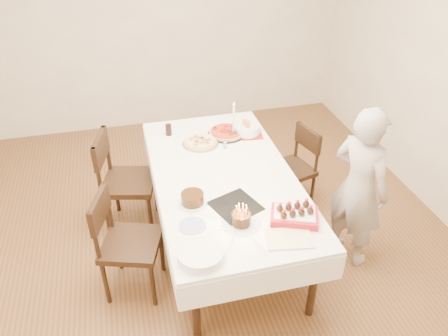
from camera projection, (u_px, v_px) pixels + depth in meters
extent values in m
plane|color=brown|center=(213.00, 242.00, 4.04)|extent=(5.00, 5.00, 0.00)
cube|color=beige|center=(165.00, 21.00, 5.30)|extent=(4.50, 0.04, 2.70)
cube|color=white|center=(224.00, 210.00, 3.84)|extent=(1.15, 2.15, 0.75)
imported|color=#A5A09C|center=(359.00, 188.00, 3.53)|extent=(0.53, 0.62, 1.44)
cylinder|color=beige|center=(200.00, 142.00, 4.03)|extent=(0.39, 0.39, 0.04)
cylinder|color=red|center=(226.00, 133.00, 4.18)|extent=(0.44, 0.44, 0.04)
cube|color=#B21E1E|center=(251.00, 135.00, 4.19)|extent=(0.23, 0.23, 0.01)
cylinder|color=white|center=(247.00, 129.00, 4.19)|extent=(0.33, 0.33, 0.08)
cylinder|color=white|center=(234.00, 120.00, 4.06)|extent=(0.09, 0.09, 0.36)
cylinder|color=black|center=(169.00, 130.00, 4.16)|extent=(0.07, 0.07, 0.11)
cylinder|color=#371E0D|center=(192.00, 199.00, 3.29)|extent=(0.27, 0.27, 0.09)
cube|color=black|center=(236.00, 206.00, 3.29)|extent=(0.42, 0.42, 0.01)
cylinder|color=#311A0D|center=(241.00, 215.00, 3.08)|extent=(0.14, 0.14, 0.14)
cube|color=beige|center=(289.00, 239.00, 2.99)|extent=(0.35, 0.26, 0.03)
cylinder|color=white|center=(200.00, 254.00, 2.83)|extent=(0.36, 0.36, 0.06)
cylinder|color=white|center=(193.00, 226.00, 3.10)|extent=(0.23, 0.23, 0.01)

